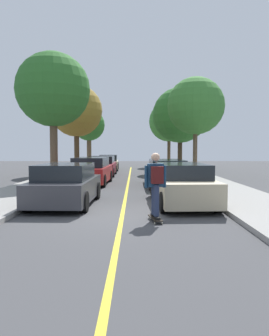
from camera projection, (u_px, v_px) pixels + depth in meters
ground at (124, 213)px, 9.70m from camera, size 80.00×80.00×0.00m
center_line at (128, 194)px, 13.69m from camera, size 0.12×39.20×0.01m
parked_car_left_nearest at (67, 185)px, 11.11m from camera, size 2.03×4.08×1.40m
parked_car_left_near at (93, 171)px, 17.59m from camera, size 2.07×4.31×1.44m
parked_car_left_far at (103, 166)px, 23.21m from camera, size 2.00×4.35×1.38m
parked_car_left_farthest at (110, 163)px, 29.24m from camera, size 1.96×4.75×1.35m
parked_car_right_nearest at (183, 184)px, 11.21m from camera, size 1.99×4.45×1.41m
parked_car_right_near at (168, 173)px, 16.60m from camera, size 1.98×4.72×1.35m
street_tree_left_nearest at (55, 90)px, 17.43m from camera, size 3.95×3.95×6.89m
street_tree_left_near at (78, 111)px, 24.41m from camera, size 3.88×3.88×6.54m
street_tree_left_far at (90, 125)px, 31.14m from camera, size 3.02×3.02×5.53m
street_tree_right_nearest at (197, 106)px, 19.41m from camera, size 3.41×3.41×6.02m
street_tree_right_near at (182, 115)px, 25.95m from camera, size 4.40×4.40×6.63m
street_tree_right_far at (171, 122)px, 34.31m from camera, size 4.21×4.21×6.72m
skateboard at (157, 218)px, 8.62m from camera, size 0.36×0.87×0.10m
skateboarder at (157, 181)px, 8.53m from camera, size 0.59×0.71×1.70m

